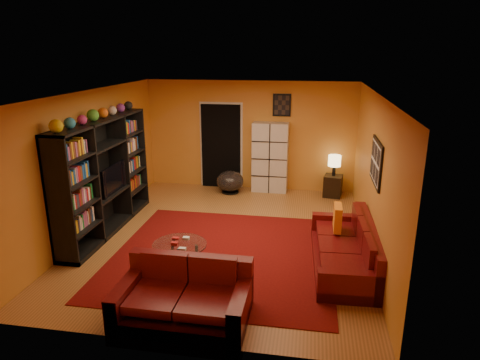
% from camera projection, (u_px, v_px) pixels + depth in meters
% --- Properties ---
extents(floor, '(6.00, 6.00, 0.00)m').
position_uv_depth(floor, '(226.00, 237.00, 7.82)').
color(floor, brown).
rests_on(floor, ground).
extents(ceiling, '(6.00, 6.00, 0.00)m').
position_uv_depth(ceiling, '(224.00, 93.00, 7.06)').
color(ceiling, white).
rests_on(ceiling, wall_back).
extents(wall_back, '(6.00, 0.00, 6.00)m').
position_uv_depth(wall_back, '(250.00, 136.00, 10.27)').
color(wall_back, orange).
rests_on(wall_back, floor).
extents(wall_front, '(6.00, 0.00, 6.00)m').
position_uv_depth(wall_front, '(170.00, 242.00, 4.61)').
color(wall_front, orange).
rests_on(wall_front, floor).
extents(wall_left, '(0.00, 6.00, 6.00)m').
position_uv_depth(wall_left, '(91.00, 163.00, 7.84)').
color(wall_left, orange).
rests_on(wall_left, floor).
extents(wall_right, '(0.00, 6.00, 6.00)m').
position_uv_depth(wall_right, '(373.00, 175.00, 7.04)').
color(wall_right, orange).
rests_on(wall_right, floor).
extents(rug, '(3.60, 3.60, 0.01)m').
position_uv_depth(rug, '(223.00, 254.00, 7.14)').
color(rug, '#500909').
rests_on(rug, floor).
extents(doorway, '(0.95, 0.10, 2.04)m').
position_uv_depth(doorway, '(221.00, 146.00, 10.42)').
color(doorway, black).
rests_on(doorway, floor).
extents(wall_art_right, '(0.03, 1.00, 0.70)m').
position_uv_depth(wall_art_right, '(376.00, 162.00, 6.68)').
color(wall_art_right, black).
rests_on(wall_art_right, wall_right).
extents(wall_art_back, '(0.42, 0.03, 0.52)m').
position_uv_depth(wall_art_back, '(282.00, 105.00, 9.91)').
color(wall_art_back, black).
rests_on(wall_art_back, wall_back).
extents(entertainment_unit, '(0.45, 3.00, 2.10)m').
position_uv_depth(entertainment_unit, '(104.00, 176.00, 7.88)').
color(entertainment_unit, black).
rests_on(entertainment_unit, floor).
extents(tv, '(0.91, 0.12, 0.52)m').
position_uv_depth(tv, '(109.00, 179.00, 7.97)').
color(tv, black).
rests_on(tv, entertainment_unit).
extents(sofa, '(1.02, 2.30, 0.85)m').
position_uv_depth(sofa, '(350.00, 250.00, 6.70)').
color(sofa, '#500A0E').
rests_on(sofa, rug).
extents(loveseat, '(1.67, 1.01, 0.85)m').
position_uv_depth(loveseat, '(185.00, 295.00, 5.47)').
color(loveseat, '#500A0E').
rests_on(loveseat, rug).
extents(throw_pillow, '(0.12, 0.42, 0.42)m').
position_uv_depth(throw_pillow, '(338.00, 218.00, 7.05)').
color(throw_pillow, orange).
rests_on(throw_pillow, sofa).
extents(coffee_table, '(0.84, 0.84, 0.42)m').
position_uv_depth(coffee_table, '(180.00, 247.00, 6.58)').
color(coffee_table, silver).
rests_on(coffee_table, floor).
extents(storage_cabinet, '(0.84, 0.39, 1.66)m').
position_uv_depth(storage_cabinet, '(270.00, 158.00, 10.14)').
color(storage_cabinet, beige).
rests_on(storage_cabinet, floor).
extents(bowl_chair, '(0.65, 0.65, 0.53)m').
position_uv_depth(bowl_chair, '(230.00, 181.00, 10.16)').
color(bowl_chair, black).
rests_on(bowl_chair, floor).
extents(side_table, '(0.46, 0.46, 0.50)m').
position_uv_depth(side_table, '(333.00, 186.00, 9.93)').
color(side_table, black).
rests_on(side_table, floor).
extents(table_lamp, '(0.29, 0.29, 0.48)m').
position_uv_depth(table_lamp, '(334.00, 161.00, 9.76)').
color(table_lamp, black).
rests_on(table_lamp, side_table).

